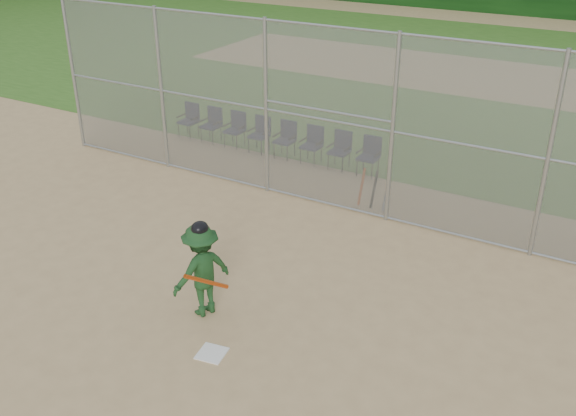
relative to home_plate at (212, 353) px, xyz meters
The scene contains 15 objects.
ground 0.66m from the home_plate, 126.77° to the left, with size 100.00×100.00×0.00m, color tan.
grass_strip 18.53m from the home_plate, 91.22° to the left, with size 100.00×100.00×0.00m, color #35661E.
dirt_patch_far 18.53m from the home_plate, 91.22° to the left, with size 24.00×24.00×0.00m, color tan.
backstop_fence 5.91m from the home_plate, 94.08° to the left, with size 16.09×0.09×4.00m.
home_plate is the anchor object (origin of this frame).
batter_at_plate 1.39m from the home_plate, 132.12° to the left, with size 1.06×1.35×1.72m.
spare_bats 6.02m from the home_plate, 89.02° to the left, with size 0.66×0.38×0.83m.
chair_0 9.86m from the home_plate, 129.79° to the left, with size 0.54×0.52×0.96m, color black, non-canonical shape.
chair_1 9.37m from the home_plate, 126.04° to the left, with size 0.54×0.52×0.96m, color black, non-canonical shape.
chair_2 8.93m from the home_plate, 121.89° to the left, with size 0.54×0.52×0.96m, color black, non-canonical shape.
chair_3 8.53m from the home_plate, 117.33° to the left, with size 0.54×0.52×0.96m, color black, non-canonical shape.
chair_4 8.20m from the home_plate, 112.36° to the left, with size 0.54×0.52×0.96m, color black, non-canonical shape.
chair_5 7.93m from the home_plate, 107.02° to the left, with size 0.54×0.52×0.96m, color black, non-canonical shape.
chair_6 7.73m from the home_plate, 101.35° to the left, with size 0.54×0.52×0.96m, color black, non-canonical shape.
chair_7 7.62m from the home_plate, 95.44° to the left, with size 0.54×0.52×0.96m, color black, non-canonical shape.
Camera 1 is at (5.30, -6.71, 6.35)m, focal length 40.00 mm.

